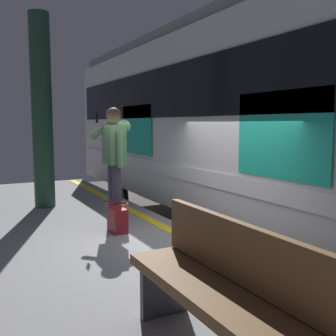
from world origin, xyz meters
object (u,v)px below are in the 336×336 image
object	(u,v)px
train_carriage	(255,117)
bench	(222,286)
station_column	(42,112)
handbag	(117,219)
passenger	(115,156)

from	to	relation	value
train_carriage	bench	bearing A→B (deg)	137.42
station_column	bench	world-z (taller)	station_column
handbag	station_column	distance (m)	2.78
handbag	bench	size ratio (longest dim) A/B	0.24
passenger	bench	size ratio (longest dim) A/B	1.02
passenger	bench	bearing A→B (deg)	170.88
train_carriage	bench	size ratio (longest dim) A/B	6.94
handbag	bench	distance (m)	3.20
passenger	train_carriage	bearing A→B (deg)	-89.10
train_carriage	station_column	world-z (taller)	station_column
passenger	station_column	xyz separation A→B (m)	(1.88, 0.69, 0.69)
station_column	handbag	bearing A→B (deg)	-165.30
train_carriage	bench	distance (m)	4.96
train_carriage	station_column	bearing A→B (deg)	61.50
passenger	station_column	world-z (taller)	station_column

